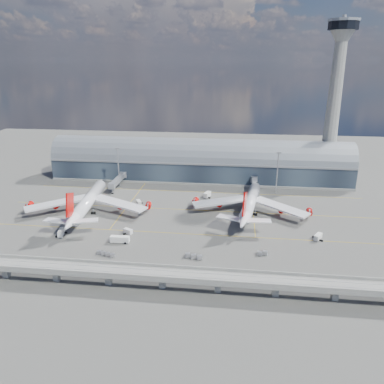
# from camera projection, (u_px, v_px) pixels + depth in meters

# --- Properties ---
(ground) EXTENTS (500.00, 500.00, 0.00)m
(ground) POSITION_uv_depth(u_px,v_px,m) (184.00, 225.00, 186.61)
(ground) COLOR #474744
(ground) RESTS_ON ground
(taxi_lines) EXTENTS (200.00, 80.12, 0.01)m
(taxi_lines) POSITION_uv_depth(u_px,v_px,m) (189.00, 208.00, 207.30)
(taxi_lines) COLOR gold
(taxi_lines) RESTS_ON ground
(terminal) EXTENTS (200.00, 30.00, 28.00)m
(terminal) POSITION_uv_depth(u_px,v_px,m) (200.00, 163.00, 255.84)
(terminal) COLOR #202936
(terminal) RESTS_ON ground
(control_tower) EXTENTS (19.00, 19.00, 103.00)m
(control_tower) POSITION_uv_depth(u_px,v_px,m) (334.00, 103.00, 237.52)
(control_tower) COLOR gray
(control_tower) RESTS_ON ground
(guideway) EXTENTS (220.00, 8.50, 7.20)m
(guideway) POSITION_uv_depth(u_px,v_px,m) (162.00, 275.00, 133.36)
(guideway) COLOR gray
(guideway) RESTS_ON ground
(floodlight_mast_left) EXTENTS (3.00, 0.70, 25.70)m
(floodlight_mast_left) POSITION_uv_depth(u_px,v_px,m) (118.00, 166.00, 239.20)
(floodlight_mast_left) COLOR gray
(floodlight_mast_left) RESTS_ON ground
(floodlight_mast_right) EXTENTS (3.00, 0.70, 25.70)m
(floodlight_mast_right) POSITION_uv_depth(u_px,v_px,m) (277.00, 171.00, 227.92)
(floodlight_mast_right) COLOR gray
(floodlight_mast_right) RESTS_ON ground
(airliner_left) EXTENTS (67.86, 71.35, 21.73)m
(airliner_left) POSITION_uv_depth(u_px,v_px,m) (87.00, 202.00, 199.17)
(airliner_left) COLOR white
(airliner_left) RESTS_ON ground
(airliner_right) EXTENTS (64.44, 67.40, 21.41)m
(airliner_right) POSITION_uv_depth(u_px,v_px,m) (250.00, 203.00, 199.20)
(airliner_right) COLOR white
(airliner_right) RESTS_ON ground
(jet_bridge_left) EXTENTS (4.40, 28.00, 7.25)m
(jet_bridge_left) POSITION_uv_depth(u_px,v_px,m) (118.00, 179.00, 240.25)
(jet_bridge_left) COLOR gray
(jet_bridge_left) RESTS_ON ground
(jet_bridge_right) EXTENTS (4.40, 32.00, 7.25)m
(jet_bridge_right) POSITION_uv_depth(u_px,v_px,m) (255.00, 186.00, 228.65)
(jet_bridge_right) COLOR gray
(jet_bridge_right) RESTS_ON ground
(service_truck_0) EXTENTS (3.91, 7.14, 2.81)m
(service_truck_0) POSITION_uv_depth(u_px,v_px,m) (61.00, 233.00, 174.92)
(service_truck_0) COLOR silver
(service_truck_0) RESTS_ON ground
(service_truck_1) EXTENTS (4.79, 3.77, 2.53)m
(service_truck_1) POSITION_uv_depth(u_px,v_px,m) (128.00, 231.00, 176.45)
(service_truck_1) COLOR silver
(service_truck_1) RESTS_ON ground
(service_truck_2) EXTENTS (8.65, 2.88, 3.11)m
(service_truck_2) POSITION_uv_depth(u_px,v_px,m) (120.00, 239.00, 167.94)
(service_truck_2) COLOR silver
(service_truck_2) RESTS_ON ground
(service_truck_3) EXTENTS (4.66, 5.78, 2.65)m
(service_truck_3) POSITION_uv_depth(u_px,v_px,m) (318.00, 237.00, 170.85)
(service_truck_3) COLOR silver
(service_truck_3) RESTS_ON ground
(service_truck_4) EXTENTS (4.38, 6.12, 3.23)m
(service_truck_4) POSITION_uv_depth(u_px,v_px,m) (207.00, 195.00, 223.51)
(service_truck_4) COLOR silver
(service_truck_4) RESTS_ON ground
(service_truck_5) EXTENTS (4.07, 5.49, 2.49)m
(service_truck_5) POSITION_uv_depth(u_px,v_px,m) (139.00, 203.00, 212.09)
(service_truck_5) COLOR silver
(service_truck_5) RESTS_ON ground
(cargo_train_0) EXTENTS (8.87, 3.57, 1.47)m
(cargo_train_0) POSITION_uv_depth(u_px,v_px,m) (106.00, 254.00, 157.02)
(cargo_train_0) COLOR gray
(cargo_train_0) RESTS_ON ground
(cargo_train_1) EXTENTS (7.84, 3.36, 1.72)m
(cargo_train_1) POSITION_uv_depth(u_px,v_px,m) (194.00, 256.00, 154.70)
(cargo_train_1) COLOR gray
(cargo_train_1) RESTS_ON ground
(cargo_train_2) EXTENTS (5.11, 2.90, 1.65)m
(cargo_train_2) POSITION_uv_depth(u_px,v_px,m) (262.00, 253.00, 157.34)
(cargo_train_2) COLOR gray
(cargo_train_2) RESTS_ON ground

